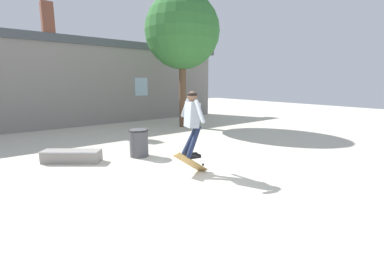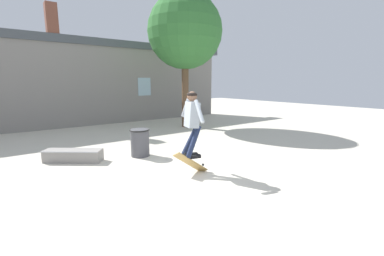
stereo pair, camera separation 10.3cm
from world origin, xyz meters
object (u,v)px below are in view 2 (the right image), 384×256
skater (192,118)px  trash_bin (140,142)px  tree_right (185,32)px  skateboard_flipping (191,163)px  skate_ledge (73,156)px

skater → trash_bin: bearing=114.7°
tree_right → skateboard_flipping: 7.17m
skate_ledge → trash_bin: size_ratio=1.83×
skate_ledge → skater: skater is taller
trash_bin → skater: bearing=-78.8°
tree_right → skater: size_ratio=3.95×
tree_right → trash_bin: size_ratio=7.74×
trash_bin → skateboard_flipping: bearing=-81.3°
skate_ledge → trash_bin: (1.57, -0.54, 0.23)m
skater → skateboard_flipping: 0.97m
skate_ledge → skateboard_flipping: 3.08m
skate_ledge → skateboard_flipping: size_ratio=1.86×
trash_bin → skater: 2.06m
tree_right → skate_ledge: 7.04m
tree_right → skateboard_flipping: tree_right is taller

